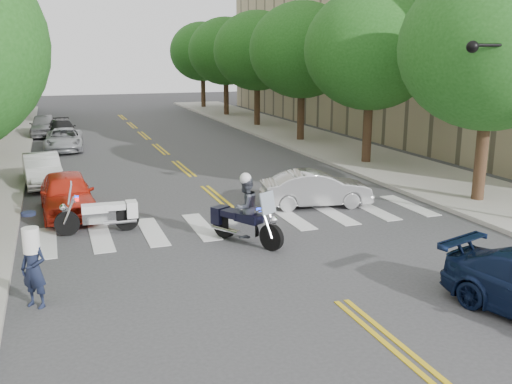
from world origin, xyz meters
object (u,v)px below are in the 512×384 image
officer_standing (34,269)px  convertible (316,189)px  motorcycle_police (244,212)px  motorcycle_parked (105,214)px

officer_standing → convertible: officer_standing is taller
convertible → motorcycle_police: bearing=138.1°
motorcycle_police → officer_standing: bearing=-5.6°
motorcycle_police → motorcycle_parked: bearing=-63.4°
motorcycle_police → officer_standing: 6.17m
motorcycle_police → officer_standing: size_ratio=1.36×
motorcycle_police → motorcycle_parked: size_ratio=0.93×
motorcycle_police → convertible: bearing=-171.1°
motorcycle_police → convertible: 4.82m
officer_standing → motorcycle_police: bearing=64.2°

